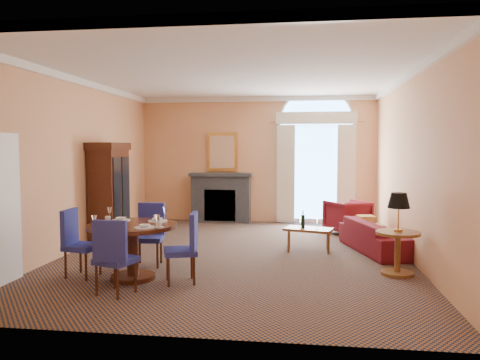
# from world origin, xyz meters

# --- Properties ---
(ground) EXTENTS (7.50, 7.50, 0.00)m
(ground) POSITION_xyz_m (0.00, 0.00, 0.00)
(ground) COLOR #13223D
(ground) RESTS_ON ground
(room_envelope) EXTENTS (6.04, 7.52, 3.45)m
(room_envelope) POSITION_xyz_m (-0.03, 0.67, 2.51)
(room_envelope) COLOR #EEA871
(room_envelope) RESTS_ON ground
(armoire) EXTENTS (0.58, 1.02, 2.01)m
(armoire) POSITION_xyz_m (-2.72, 0.78, 0.97)
(armoire) COLOR #36170C
(armoire) RESTS_ON ground
(dining_table) EXTENTS (1.28, 1.28, 1.01)m
(dining_table) POSITION_xyz_m (-1.26, -1.80, 0.60)
(dining_table) COLOR #36170C
(dining_table) RESTS_ON ground
(dining_chair_north) EXTENTS (0.51, 0.51, 1.00)m
(dining_chair_north) POSITION_xyz_m (-1.29, -0.93, 0.57)
(dining_chair_north) COLOR navy
(dining_chair_north) RESTS_ON ground
(dining_chair_south) EXTENTS (0.57, 0.57, 1.00)m
(dining_chair_south) POSITION_xyz_m (-1.22, -2.59, 0.57)
(dining_chair_south) COLOR navy
(dining_chair_south) RESTS_ON ground
(dining_chair_east) EXTENTS (0.57, 0.57, 1.00)m
(dining_chair_east) POSITION_xyz_m (-0.43, -1.89, 0.57)
(dining_chair_east) COLOR navy
(dining_chair_east) RESTS_ON ground
(dining_chair_west) EXTENTS (0.52, 0.52, 1.00)m
(dining_chair_west) POSITION_xyz_m (-2.14, -1.78, 0.57)
(dining_chair_west) COLOR navy
(dining_chair_west) RESTS_ON ground
(sofa) EXTENTS (1.27, 2.09, 0.57)m
(sofa) POSITION_xyz_m (2.55, 0.54, 0.28)
(sofa) COLOR maroon
(sofa) RESTS_ON ground
(armchair) EXTENTS (1.11, 1.12, 0.75)m
(armchair) POSITION_xyz_m (2.17, 2.31, 0.37)
(armchair) COLOR maroon
(armchair) RESTS_ON ground
(coffee_table) EXTENTS (0.95, 0.69, 0.76)m
(coffee_table) POSITION_xyz_m (1.28, 0.39, 0.40)
(coffee_table) COLOR brown
(coffee_table) RESTS_ON ground
(side_table) EXTENTS (0.66, 0.66, 1.22)m
(side_table) POSITION_xyz_m (2.60, -1.04, 0.75)
(side_table) COLOR brown
(side_table) RESTS_ON ground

